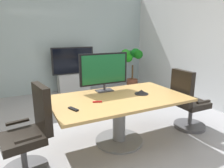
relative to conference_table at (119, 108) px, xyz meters
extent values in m
plane|color=#99999E|center=(-0.10, 0.12, -0.56)|extent=(7.57, 7.57, 0.00)
cube|color=#9EB2B7|center=(-0.10, 3.41, 0.88)|extent=(5.50, 0.10, 2.89)
cube|color=#B2894C|center=(0.00, 0.00, 0.16)|extent=(2.03, 1.17, 0.04)
cylinder|color=slate|center=(0.00, 0.00, -0.21)|extent=(0.20, 0.20, 0.70)
cylinder|color=slate|center=(0.00, 0.00, -0.55)|extent=(0.76, 0.76, 0.03)
cylinder|color=#4C4C51|center=(-1.40, -0.14, -0.32)|extent=(0.07, 0.07, 0.36)
cube|color=black|center=(-1.40, -0.14, -0.10)|extent=(0.55, 0.55, 0.10)
cube|color=black|center=(-1.14, -0.10, 0.23)|extent=(0.17, 0.46, 0.60)
cube|color=black|center=(-1.43, 0.12, 0.02)|extent=(0.28, 0.10, 0.03)
cube|color=black|center=(-1.34, -0.39, 0.02)|extent=(0.28, 0.10, 0.03)
cylinder|color=#4C4C51|center=(1.40, -0.15, -0.53)|extent=(0.56, 0.56, 0.06)
cylinder|color=#4C4C51|center=(1.40, -0.15, -0.32)|extent=(0.07, 0.07, 0.36)
cube|color=black|center=(1.40, -0.15, -0.10)|extent=(0.49, 0.49, 0.10)
cube|color=black|center=(1.13, -0.14, 0.23)|extent=(0.10, 0.46, 0.60)
cube|color=black|center=(1.38, -0.41, 0.02)|extent=(0.28, 0.05, 0.03)
cube|color=black|center=(1.39, 0.11, 0.02)|extent=(0.28, 0.05, 0.03)
cube|color=#333338|center=(-0.06, 0.41, 0.19)|extent=(0.28, 0.18, 0.02)
cylinder|color=#333338|center=(-0.06, 0.41, 0.25)|extent=(0.04, 0.04, 0.10)
cube|color=black|center=(-0.06, 0.42, 0.56)|extent=(0.84, 0.04, 0.52)
cube|color=#14592D|center=(-0.06, 0.40, 0.56)|extent=(0.77, 0.01, 0.47)
cube|color=#B7BABC|center=(0.15, 3.06, -0.29)|extent=(0.90, 0.36, 0.55)
cube|color=black|center=(0.15, 3.04, 0.37)|extent=(1.20, 0.06, 0.76)
cube|color=black|center=(0.15, 3.00, 0.37)|extent=(1.12, 0.01, 0.69)
cylinder|color=brown|center=(1.87, 2.60, -0.41)|extent=(0.34, 0.34, 0.30)
cylinder|color=brown|center=(1.87, 2.60, -0.04)|extent=(0.05, 0.05, 0.44)
sphere|color=#198228|center=(1.98, 2.63, 0.54)|extent=(0.28, 0.28, 0.28)
sphere|color=#277033|center=(1.93, 2.83, 0.48)|extent=(0.26, 0.26, 0.26)
sphere|color=green|center=(1.67, 2.68, 0.53)|extent=(0.28, 0.28, 0.28)
sphere|color=#198715|center=(1.66, 2.51, 0.42)|extent=(0.25, 0.25, 0.25)
sphere|color=#146B16|center=(1.97, 2.45, 0.51)|extent=(0.27, 0.27, 0.27)
cone|color=black|center=(0.40, -0.01, 0.22)|extent=(0.19, 0.19, 0.07)
cylinder|color=black|center=(0.40, -0.01, 0.19)|extent=(0.22, 0.22, 0.01)
cube|color=black|center=(-0.77, -0.19, 0.19)|extent=(0.11, 0.18, 0.02)
cube|color=red|center=(-0.39, -0.07, 0.19)|extent=(0.13, 0.06, 0.02)
camera|label=1|loc=(-1.40, -2.56, 1.13)|focal=32.18mm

